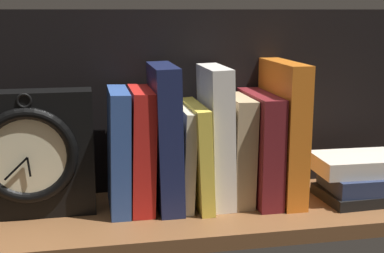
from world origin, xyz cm
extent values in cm
cube|color=brown|center=(0.00, 0.00, -1.25)|extent=(92.13, 24.71, 2.50)
cube|color=black|center=(0.00, 11.75, 16.72)|extent=(92.13, 1.20, 33.45)
cube|color=#2D4C8E|center=(-14.33, 2.70, 10.25)|extent=(3.66, 13.12, 20.58)
cube|color=red|center=(-10.56, 2.70, 10.25)|extent=(4.42, 13.04, 20.62)
cube|color=#192147|center=(-6.41, 2.70, 12.21)|extent=(4.51, 14.41, 24.51)
cube|color=beige|center=(-3.19, 2.70, 8.51)|extent=(2.57, 12.88, 17.08)
cube|color=gold|center=(-0.79, 2.70, 8.83)|extent=(3.13, 15.58, 17.76)
cube|color=silver|center=(2.50, 2.70, 11.99)|extent=(4.39, 12.87, 24.09)
cube|color=tan|center=(6.43, 2.70, 9.34)|extent=(3.86, 12.31, 18.73)
cube|color=maroon|center=(10.51, 2.70, 9.56)|extent=(4.01, 16.22, 19.13)
cube|color=orange|center=(14.71, 2.70, 12.30)|extent=(3.92, 16.90, 24.61)
cube|color=black|center=(-28.77, 2.95, 10.35)|extent=(20.69, 5.78, 20.69)
torus|color=black|center=(-28.77, -0.34, 10.71)|extent=(15.77, 1.94, 15.77)
cylinder|color=beige|center=(-28.77, -0.34, 10.71)|extent=(12.73, 0.60, 12.73)
cube|color=black|center=(-28.62, -0.84, 9.16)|extent=(0.59, 0.30, 3.13)
cube|color=black|center=(-30.58, -0.84, 9.00)|extent=(3.83, 0.30, 3.63)
torus|color=black|center=(-28.77, 0.06, 19.59)|extent=(2.44, 0.44, 2.44)
cube|color=black|center=(28.75, -1.43, 0.97)|extent=(15.46, 11.77, 1.94)
cube|color=#232D4C|center=(29.12, -1.49, 3.42)|extent=(14.06, 10.78, 2.95)
cube|color=beige|center=(28.44, -0.64, 6.41)|extent=(16.46, 10.63, 3.04)
camera|label=1|loc=(-19.30, -85.22, 33.28)|focal=50.10mm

